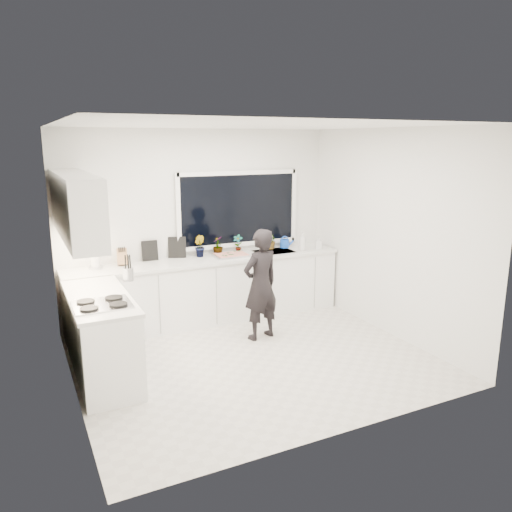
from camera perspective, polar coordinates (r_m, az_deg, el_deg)
floor at (r=6.08m, az=-0.33°, el=-11.72°), size 4.00×3.50×0.02m
wall_back at (r=7.24m, az=-6.44°, el=3.54°), size 4.00×0.02×2.70m
wall_left at (r=5.12m, az=-21.04°, el=-1.24°), size 0.02×3.50×2.70m
wall_right at (r=6.75m, az=15.21°, el=2.47°), size 0.02×3.50×2.70m
ceiling at (r=5.52m, az=-0.37°, el=14.85°), size 4.00×3.50×0.02m
window at (r=7.40m, az=-2.00°, el=5.39°), size 1.80×0.02×1.00m
base_cabinets_back at (r=7.17m, az=-5.41°, el=-4.01°), size 3.92×0.58×0.88m
base_cabinets_left at (r=5.76m, az=-17.24°, el=-8.90°), size 0.58×1.60×0.88m
countertop_back at (r=7.04m, az=-5.46°, el=-0.45°), size 3.94×0.62×0.04m
countertop_left at (r=5.61m, az=-17.56°, el=-4.53°), size 0.62×1.60×0.04m
upper_cabinets at (r=5.74m, az=-19.94°, el=5.40°), size 0.34×2.10×0.70m
sink at (r=7.48m, az=2.06°, el=0.17°), size 0.58×0.42×0.14m
faucet at (r=7.62m, az=1.36°, el=1.64°), size 0.03×0.03×0.22m
stovetop at (r=5.27m, az=-17.20°, el=-5.26°), size 0.56×0.48×0.03m
person at (r=6.43m, az=0.53°, el=-3.28°), size 0.59×0.46×1.46m
pizza_tray at (r=7.13m, az=-2.87°, el=0.07°), size 0.49×0.37×0.03m
pizza at (r=7.13m, az=-2.87°, el=0.20°), size 0.45×0.33×0.01m
watering_can at (r=7.72m, az=3.28°, el=1.44°), size 0.18×0.18×0.13m
paper_towel_roll at (r=6.74m, az=-17.92°, el=-0.32°), size 0.14×0.14×0.26m
knife_block at (r=6.84m, az=-15.06°, el=-0.12°), size 0.14×0.12×0.22m
utensil_crock at (r=6.08m, az=-14.39°, el=-2.01°), size 0.14×0.14×0.16m
picture_frame_large at (r=7.01m, az=-12.04°, el=0.61°), size 0.22×0.03×0.28m
picture_frame_small at (r=7.11m, az=-9.02°, el=0.99°), size 0.24×0.11×0.30m
herb_plants at (r=7.37m, az=-1.87°, el=1.46°), size 1.36×0.27×0.30m
soap_bottles at (r=7.55m, az=5.88°, el=1.66°), size 0.41×0.12×0.29m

